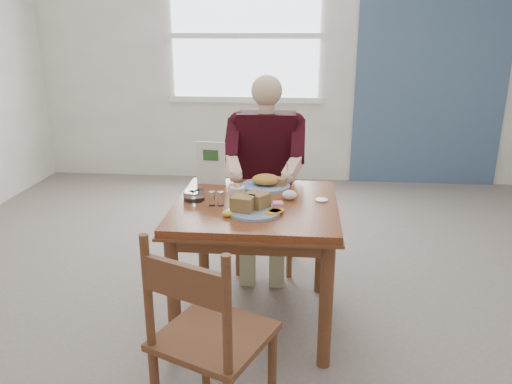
# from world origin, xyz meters

# --- Properties ---
(floor) EXTENTS (6.00, 6.00, 0.00)m
(floor) POSITION_xyz_m (0.00, 0.00, 0.00)
(floor) COLOR #685D54
(floor) RESTS_ON ground
(wall_back) EXTENTS (5.50, 0.00, 5.50)m
(wall_back) POSITION_xyz_m (0.00, 3.00, 1.40)
(wall_back) COLOR white
(wall_back) RESTS_ON ground
(accent_panel) EXTENTS (1.60, 0.02, 2.80)m
(accent_panel) POSITION_xyz_m (1.60, 2.98, 1.40)
(accent_panel) COLOR #415B79
(accent_panel) RESTS_ON ground
(lemon_wedge) EXTENTS (0.06, 0.04, 0.03)m
(lemon_wedge) POSITION_xyz_m (-0.13, -0.23, 0.77)
(lemon_wedge) COLOR yellow
(lemon_wedge) RESTS_ON table
(napkin) EXTENTS (0.10, 0.08, 0.05)m
(napkin) POSITION_xyz_m (0.18, 0.08, 0.78)
(napkin) COLOR white
(napkin) RESTS_ON table
(metal_dish) EXTENTS (0.07, 0.07, 0.01)m
(metal_dish) POSITION_xyz_m (0.37, 0.07, 0.75)
(metal_dish) COLOR silver
(metal_dish) RESTS_ON table
(window) EXTENTS (1.72, 0.04, 1.42)m
(window) POSITION_xyz_m (-0.40, 2.97, 1.60)
(window) COLOR white
(window) RESTS_ON wall_back
(table) EXTENTS (0.92, 0.92, 0.75)m
(table) POSITION_xyz_m (0.00, 0.00, 0.64)
(table) COLOR brown
(table) RESTS_ON ground
(chair_far) EXTENTS (0.42, 0.42, 0.95)m
(chair_far) POSITION_xyz_m (0.00, 0.80, 0.48)
(chair_far) COLOR brown
(chair_far) RESTS_ON ground
(chair_near) EXTENTS (0.55, 0.55, 0.95)m
(chair_near) POSITION_xyz_m (-0.11, -0.90, 0.48)
(chair_near) COLOR brown
(chair_near) RESTS_ON ground
(diner) EXTENTS (0.53, 0.56, 1.39)m
(diner) POSITION_xyz_m (0.00, 0.71, 0.81)
(diner) COLOR tan
(diner) RESTS_ON chair_far
(near_plate) EXTENTS (0.36, 0.36, 0.09)m
(near_plate) POSITION_xyz_m (0.00, -0.15, 0.78)
(near_plate) COLOR white
(near_plate) RESTS_ON table
(far_plate) EXTENTS (0.37, 0.37, 0.08)m
(far_plate) POSITION_xyz_m (0.04, 0.30, 0.78)
(far_plate) COLOR white
(far_plate) RESTS_ON table
(caddy) EXTENTS (0.11, 0.11, 0.07)m
(caddy) POSITION_xyz_m (-0.12, 0.14, 0.77)
(caddy) COLOR white
(caddy) RESTS_ON table
(shakers) EXTENTS (0.09, 0.04, 0.08)m
(shakers) POSITION_xyz_m (-0.21, -0.06, 0.79)
(shakers) COLOR white
(shakers) RESTS_ON table
(creamer) EXTENTS (0.13, 0.13, 0.05)m
(creamer) POSITION_xyz_m (-0.35, 0.01, 0.78)
(creamer) COLOR white
(creamer) RESTS_ON table
(menu) EXTENTS (0.18, 0.03, 0.27)m
(menu) POSITION_xyz_m (-0.31, 0.33, 0.89)
(menu) COLOR white
(menu) RESTS_ON table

